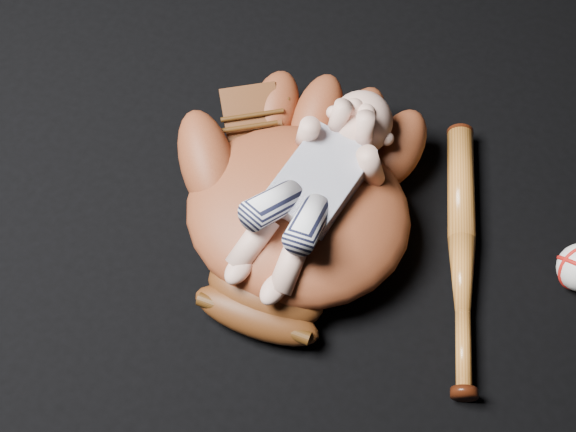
{
  "coord_description": "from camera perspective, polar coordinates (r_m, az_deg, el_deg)",
  "views": [
    {
      "loc": [
        0.13,
        -0.58,
        1.04
      ],
      "look_at": [
        -0.1,
        -0.05,
        0.08
      ],
      "focal_mm": 50.0,
      "sensor_mm": 36.0,
      "label": 1
    }
  ],
  "objects": [
    {
      "name": "baseball_glove",
      "position": [
        1.13,
        0.71,
        0.67
      ],
      "size": [
        0.42,
        0.47,
        0.14
      ],
      "primitive_type": null,
      "rotation": [
        0.0,
        0.0,
        0.04
      ],
      "color": "#602814",
      "rests_on": "ground"
    },
    {
      "name": "baseball_bat",
      "position": [
        1.18,
        12.27,
        -2.65
      ],
      "size": [
        0.17,
        0.43,
        0.04
      ],
      "primitive_type": null,
      "rotation": [
        0.0,
        0.0,
        0.31
      ],
      "color": "#A95F20",
      "rests_on": "ground"
    },
    {
      "name": "newborn_baby",
      "position": [
        1.09,
        1.54,
        1.8
      ],
      "size": [
        0.21,
        0.36,
        0.14
      ],
      "primitive_type": null,
      "rotation": [
        0.0,
        0.0,
        -0.15
      ],
      "color": "#D59F89",
      "rests_on": "baseball_glove"
    }
  ]
}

